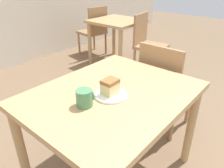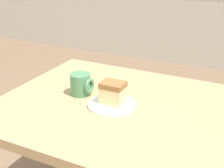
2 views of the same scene
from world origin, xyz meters
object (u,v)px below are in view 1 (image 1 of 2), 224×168
dining_table_far (117,28)px  plate (111,95)px  coffee_mug (85,98)px  chair_near_window (164,86)px  dining_table_near (112,105)px  chair_far_corner (147,42)px  cake_slice (110,87)px  chair_far_opposite (94,30)px

dining_table_far → plate: bearing=-141.7°
coffee_mug → chair_near_window: bearing=-0.7°
dining_table_near → coffee_mug: coffee_mug is taller
plate → coffee_mug: 0.18m
dining_table_near → chair_far_corner: 1.99m
coffee_mug → dining_table_far: bearing=35.0°
dining_table_near → chair_far_corner: bearing=25.4°
dining_table_far → chair_far_corner: size_ratio=0.85×
dining_table_far → chair_near_window: size_ratio=0.85×
plate → cake_slice: bearing=77.8°
dining_table_near → chair_far_opposite: 2.70m
dining_table_far → chair_far_corner: chair_far_corner is taller
dining_table_far → chair_far_opposite: size_ratio=0.85×
chair_far_corner → coffee_mug: (-2.01, -0.83, 0.30)m
dining_table_near → chair_near_window: 0.74m
chair_far_corner → coffee_mug: chair_far_corner is taller
plate → coffee_mug: bearing=166.6°
cake_slice → dining_table_near: bearing=22.0°
dining_table_near → plate: 0.11m
dining_table_far → plate: plate is taller
chair_far_opposite → dining_table_near: bearing=55.2°
dining_table_far → cake_slice: (-1.82, -1.43, 0.19)m
chair_far_corner → cake_slice: 2.05m
chair_near_window → chair_far_opposite: size_ratio=1.00×
chair_near_window → chair_far_corner: bearing=-51.6°
chair_far_opposite → chair_far_corner: bearing=96.2°
dining_table_far → coffee_mug: (-1.99, -1.40, 0.18)m
chair_near_window → cake_slice: size_ratio=8.86×
chair_far_corner → cake_slice: size_ratio=8.86×
dining_table_near → cake_slice: cake_slice is taller
dining_table_near → chair_far_opposite: bearing=47.2°
dining_table_near → dining_table_far: size_ratio=1.45×
cake_slice → dining_table_far: bearing=38.2°
dining_table_far → coffee_mug: bearing=-145.0°
chair_far_opposite → cake_slice: 2.75m
dining_table_far → cake_slice: cake_slice is taller
dining_table_far → chair_near_window: bearing=-126.8°
chair_far_corner → dining_table_far: bearing=84.7°
dining_table_far → cake_slice: size_ratio=7.56×
dining_table_near → coffee_mug: bearing=175.5°
chair_near_window → plate: size_ratio=4.22×
plate → cake_slice: 0.05m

